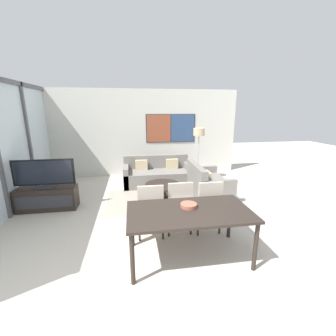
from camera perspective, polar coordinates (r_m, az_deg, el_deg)
ground_plane at (r=2.89m, az=-2.00°, el=-34.09°), size 24.00×24.00×0.00m
wall_back at (r=7.55m, az=-7.07°, el=8.81°), size 6.63×0.09×2.80m
area_rug at (r=5.63m, az=-1.28°, el=-7.92°), size 2.73×1.65×0.01m
tv_console at (r=5.70m, az=-28.26°, el=-6.80°), size 1.25×0.44×0.50m
television at (r=5.54m, az=-28.97°, el=-1.28°), size 1.27×0.20×0.63m
sofa_main at (r=6.71m, az=-2.74°, el=-1.71°), size 1.96×0.87×0.82m
sofa_side at (r=5.92m, az=9.64°, el=-4.21°), size 0.87×1.42×0.82m
coffee_table at (r=5.53m, az=-1.30°, el=-5.08°), size 0.88×0.88×0.40m
dining_table at (r=3.33m, az=5.41°, el=-11.76°), size 1.78×0.96×0.77m
dining_chair_left at (r=3.90m, az=-4.51°, el=-10.08°), size 0.46×0.46×0.98m
dining_chair_centre at (r=4.03m, az=2.80°, el=-9.21°), size 0.46×0.46×0.98m
dining_chair_right at (r=4.11m, az=10.07°, el=-8.93°), size 0.46×0.46×0.98m
fruit_bowl at (r=3.39m, az=5.27°, el=-9.34°), size 0.25×0.25×0.05m
floor_lamp at (r=6.81m, az=7.87°, el=7.97°), size 0.34×0.34×1.63m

